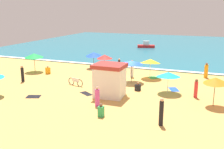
% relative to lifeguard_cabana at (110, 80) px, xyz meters
% --- Properties ---
extents(ground_plane, '(60.00, 60.00, 0.00)m').
position_rel_lifeguard_cabana_xyz_m(ground_plane, '(-0.42, 4.92, -1.41)').
color(ground_plane, '#E0A856').
extents(ocean_water, '(60.00, 44.00, 0.10)m').
position_rel_lifeguard_cabana_xyz_m(ocean_water, '(-0.42, 32.92, -1.36)').
color(ocean_water, teal).
rests_on(ocean_water, ground_plane).
extents(wave_breaker_foam, '(57.00, 0.70, 0.01)m').
position_rel_lifeguard_cabana_xyz_m(wave_breaker_foam, '(-0.42, 11.22, -1.31)').
color(wave_breaker_foam, white).
rests_on(wave_breaker_foam, ocean_water).
extents(lifeguard_cabana, '(2.54, 2.23, 2.78)m').
position_rel_lifeguard_cabana_xyz_m(lifeguard_cabana, '(0.00, 0.00, 0.00)').
color(lifeguard_cabana, white).
rests_on(lifeguard_cabana, ground_plane).
extents(beach_umbrella_0, '(2.35, 2.38, 2.17)m').
position_rel_lifeguard_cabana_xyz_m(beach_umbrella_0, '(1.74, 7.19, 0.42)').
color(beach_umbrella_0, silver).
rests_on(beach_umbrella_0, ground_plane).
extents(beach_umbrella_1, '(1.91, 1.95, 2.11)m').
position_rel_lifeguard_cabana_xyz_m(beach_umbrella_1, '(-5.91, 9.30, 0.36)').
color(beach_umbrella_1, '#4C3823').
rests_on(beach_umbrella_1, ground_plane).
extents(beach_umbrella_2, '(1.98, 1.99, 2.29)m').
position_rel_lifeguard_cabana_xyz_m(beach_umbrella_2, '(-3.30, 6.69, 0.64)').
color(beach_umbrella_2, '#4C3823').
rests_on(beach_umbrella_2, ground_plane).
extents(beach_umbrella_3, '(2.81, 2.82, 1.94)m').
position_rel_lifeguard_cabana_xyz_m(beach_umbrella_3, '(4.39, 2.72, 0.26)').
color(beach_umbrella_3, silver).
rests_on(beach_umbrella_3, ground_plane).
extents(beach_umbrella_5, '(2.96, 2.97, 2.23)m').
position_rel_lifeguard_cabana_xyz_m(beach_umbrella_5, '(-11.52, 5.05, 0.52)').
color(beach_umbrella_5, '#4C3823').
rests_on(beach_umbrella_5, ground_plane).
extents(beach_umbrella_7, '(3.06, 3.06, 2.21)m').
position_rel_lifeguard_cabana_xyz_m(beach_umbrella_7, '(0.37, 4.93, 0.59)').
color(beach_umbrella_7, '#4C3823').
rests_on(beach_umbrella_7, ground_plane).
extents(beach_umbrella_8, '(2.32, 2.33, 2.32)m').
position_rel_lifeguard_cabana_xyz_m(beach_umbrella_8, '(8.19, 0.77, 0.59)').
color(beach_umbrella_8, '#4C3823').
rests_on(beach_umbrella_8, ground_plane).
extents(parked_bicycle, '(1.78, 0.48, 0.76)m').
position_rel_lifeguard_cabana_xyz_m(parked_bicycle, '(-4.25, 1.73, -1.03)').
color(parked_bicycle, black).
rests_on(parked_bicycle, ground_plane).
extents(beachgoer_1, '(0.56, 0.56, 0.94)m').
position_rel_lifeguard_cabana_xyz_m(beachgoer_1, '(-9.49, 4.72, -1.01)').
color(beachgoer_1, orange).
rests_on(beachgoer_1, ground_plane).
extents(beachgoer_2, '(0.46, 0.46, 1.54)m').
position_rel_lifeguard_cabana_xyz_m(beachgoer_2, '(-0.01, -2.50, -0.70)').
color(beachgoer_2, '#D84CA5').
rests_on(beachgoer_2, ground_plane).
extents(beachgoer_3, '(0.49, 0.49, 1.87)m').
position_rel_lifeguard_cabana_xyz_m(beachgoer_3, '(-0.16, 6.81, -0.53)').
color(beachgoer_3, white).
rests_on(beachgoer_3, ground_plane).
extents(beachgoer_5, '(0.43, 0.43, 1.71)m').
position_rel_lifeguard_cabana_xyz_m(beachgoer_5, '(-9.89, 0.98, -0.58)').
color(beachgoer_5, black).
rests_on(beachgoer_5, ground_plane).
extents(beachgoer_6, '(0.40, 0.40, 1.82)m').
position_rel_lifeguard_cabana_xyz_m(beachgoer_6, '(5.16, -4.13, -0.53)').
color(beachgoer_6, black).
rests_on(beachgoer_6, ground_plane).
extents(beachgoer_7, '(0.37, 0.37, 1.60)m').
position_rel_lifeguard_cabana_xyz_m(beachgoer_7, '(6.78, 2.28, -0.64)').
color(beachgoer_7, red).
rests_on(beachgoer_7, ground_plane).
extents(beachgoer_8, '(0.37, 0.37, 0.96)m').
position_rel_lifeguard_cabana_xyz_m(beachgoer_8, '(1.08, -4.26, -0.99)').
color(beachgoer_8, green).
rests_on(beachgoer_8, ground_plane).
extents(beachgoer_10, '(0.37, 0.37, 1.54)m').
position_rel_lifeguard_cabana_xyz_m(beachgoer_10, '(-2.39, 8.92, -0.68)').
color(beachgoer_10, black).
rests_on(beachgoer_10, ground_plane).
extents(beachgoer_11, '(0.51, 0.51, 0.79)m').
position_rel_lifeguard_cabana_xyz_m(beachgoer_11, '(1.78, 2.37, -1.08)').
color(beachgoer_11, black).
rests_on(beachgoer_11, ground_plane).
extents(beachgoer_12, '(0.46, 0.46, 1.64)m').
position_rel_lifeguard_cabana_xyz_m(beachgoer_12, '(7.30, 9.42, -0.66)').
color(beachgoer_12, orange).
rests_on(beachgoer_12, ground_plane).
extents(beach_towel_0, '(1.39, 1.24, 0.01)m').
position_rel_lifeguard_cabana_xyz_m(beach_towel_0, '(-5.91, -2.51, -1.41)').
color(beach_towel_0, black).
rests_on(beach_towel_0, ground_plane).
extents(beach_towel_1, '(1.44, 1.46, 0.01)m').
position_rel_lifeguard_cabana_xyz_m(beach_towel_1, '(2.05, 7.39, -1.41)').
color(beach_towel_1, green).
rests_on(beach_towel_1, ground_plane).
extents(beach_towel_2, '(1.56, 1.30, 0.01)m').
position_rel_lifeguard_cabana_xyz_m(beach_towel_2, '(-3.55, 7.33, -1.41)').
color(beach_towel_2, red).
rests_on(beach_towel_2, ground_plane).
extents(beach_towel_3, '(1.47, 1.23, 0.01)m').
position_rel_lifeguard_cabana_xyz_m(beach_towel_3, '(-2.13, -0.15, -1.41)').
color(beach_towel_3, black).
rests_on(beach_towel_3, ground_plane).
extents(beach_towel_4, '(1.26, 1.57, 0.01)m').
position_rel_lifeguard_cabana_xyz_m(beach_towel_4, '(4.77, 3.91, -1.41)').
color(beach_towel_4, blue).
rests_on(beach_towel_4, ground_plane).
extents(small_boat_0, '(3.41, 2.05, 1.25)m').
position_rel_lifeguard_cabana_xyz_m(small_boat_0, '(-4.16, 28.66, -0.92)').
color(small_boat_0, red).
rests_on(small_boat_0, ocean_water).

